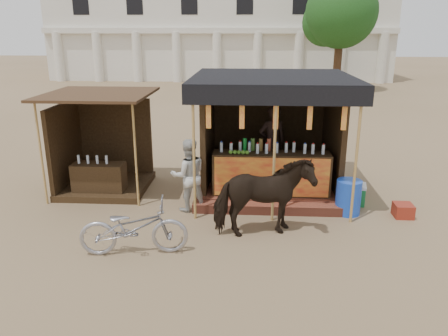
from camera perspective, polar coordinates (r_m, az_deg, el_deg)
ground at (r=7.78m, az=-0.72°, el=-11.36°), size 120.00×120.00×0.00m
main_stall at (r=10.52m, az=6.05°, el=2.45°), size 3.60×3.61×2.78m
secondary_stall at (r=11.06m, az=-16.09°, el=1.63°), size 2.40×2.40×2.38m
cow at (r=8.20m, az=5.13°, el=-3.90°), size 1.98×1.29×1.54m
motorbike at (r=7.79m, az=-11.71°, el=-7.64°), size 1.94×0.91×0.98m
bystander at (r=9.36m, az=-4.66°, el=-0.95°), size 0.92×0.81×1.59m
blue_barrel at (r=9.65m, az=15.93°, el=-3.68°), size 0.60×0.60×0.75m
red_crate at (r=9.95m, az=22.35°, el=-5.15°), size 0.38×0.38×0.28m
cooler at (r=10.29m, az=16.21°, el=-3.21°), size 0.72×0.56×0.46m
background_building at (r=36.81m, az=-0.49°, el=17.96°), size 26.00×7.45×8.18m
tree at (r=29.42m, az=14.62°, el=18.78°), size 4.50×4.40×7.00m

